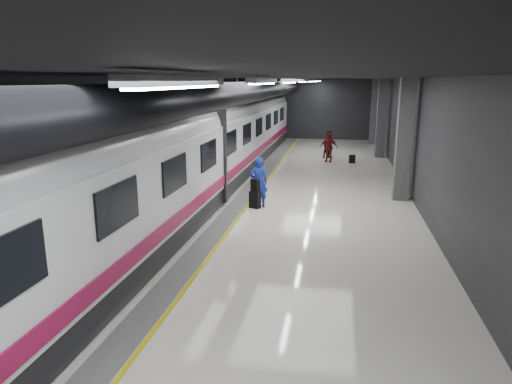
{
  "coord_description": "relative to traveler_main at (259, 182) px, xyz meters",
  "views": [
    {
      "loc": [
        2.21,
        -15.53,
        4.41
      ],
      "look_at": [
        -0.14,
        -2.78,
        1.22
      ],
      "focal_mm": 32.0,
      "sensor_mm": 36.0,
      "label": 1
    }
  ],
  "objects": [
    {
      "name": "suitcase_far",
      "position": [
        3.47,
        9.66,
        -0.67
      ],
      "size": [
        0.35,
        0.28,
        0.46
      ],
      "primitive_type": "cube",
      "rotation": [
        0.0,
        0.0,
        0.29
      ],
      "color": "black",
      "rests_on": "ground"
    },
    {
      "name": "suitcase_main",
      "position": [
        -0.1,
        -0.16,
        -0.6
      ],
      "size": [
        0.43,
        0.36,
        0.61
      ],
      "primitive_type": "cube",
      "rotation": [
        0.0,
        0.0,
        -0.4
      ],
      "color": "black",
      "rests_on": "ground"
    },
    {
      "name": "shoulder_bag",
      "position": [
        -0.09,
        -0.13,
        -0.08
      ],
      "size": [
        0.36,
        0.33,
        0.43
      ],
      "primitive_type": "cube",
      "rotation": [
        0.0,
        0.0,
        -0.61
      ],
      "color": "black",
      "rests_on": "suitcase_main"
    },
    {
      "name": "ground",
      "position": [
        0.55,
        0.05,
        -0.9
      ],
      "size": [
        40.0,
        40.0,
        0.0
      ],
      "primitive_type": "plane",
      "color": "silver",
      "rests_on": "ground"
    },
    {
      "name": "traveler_far_b",
      "position": [
        2.18,
        9.85,
        -0.09
      ],
      "size": [
        0.99,
        0.51,
        1.61
      ],
      "primitive_type": "imported",
      "rotation": [
        0.0,
        0.0,
        -0.13
      ],
      "color": "maroon",
      "rests_on": "ground"
    },
    {
      "name": "train",
      "position": [
        -2.7,
        0.05,
        1.17
      ],
      "size": [
        3.05,
        38.0,
        4.05
      ],
      "color": "black",
      "rests_on": "ground"
    },
    {
      "name": "traveler_far_a",
      "position": [
        2.18,
        11.14,
        -0.09
      ],
      "size": [
        0.99,
        0.95,
        1.62
      ],
      "primitive_type": "imported",
      "rotation": [
        0.0,
        0.0,
        0.6
      ],
      "color": "black",
      "rests_on": "ground"
    },
    {
      "name": "traveler_main",
      "position": [
        0.0,
        0.0,
        0.0
      ],
      "size": [
        0.76,
        0.63,
        1.8
      ],
      "primitive_type": "imported",
      "rotation": [
        0.0,
        0.0,
        3.49
      ],
      "color": "#192DC1",
      "rests_on": "ground"
    },
    {
      "name": "platform_hall",
      "position": [
        0.26,
        1.01,
        2.64
      ],
      "size": [
        10.02,
        40.02,
        4.51
      ],
      "color": "black",
      "rests_on": "ground"
    }
  ]
}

